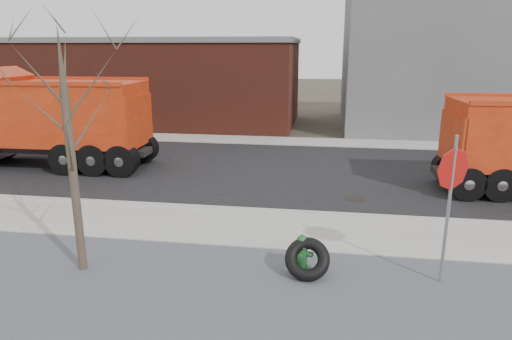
% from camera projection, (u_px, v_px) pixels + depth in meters
% --- Properties ---
extents(ground, '(120.00, 120.00, 0.00)m').
position_uv_depth(ground, '(246.00, 232.00, 12.07)').
color(ground, '#383328').
rests_on(ground, ground).
extents(gravel_verge, '(60.00, 5.00, 0.03)m').
position_uv_depth(gravel_verge, '(215.00, 303.00, 8.73)').
color(gravel_verge, slate).
rests_on(gravel_verge, ground).
extents(sidewalk, '(60.00, 2.50, 0.06)m').
position_uv_depth(sidewalk, '(248.00, 228.00, 12.30)').
color(sidewalk, '#9E9B93').
rests_on(sidewalk, ground).
extents(curb, '(60.00, 0.15, 0.11)m').
position_uv_depth(curb, '(255.00, 210.00, 13.53)').
color(curb, '#9E9B93').
rests_on(curb, ground).
extents(road, '(60.00, 9.40, 0.02)m').
position_uv_depth(road, '(274.00, 170.00, 18.08)').
color(road, black).
rests_on(road, ground).
extents(far_sidewalk, '(60.00, 2.00, 0.06)m').
position_uv_depth(far_sidewalk, '(286.00, 141.00, 23.51)').
color(far_sidewalk, '#9E9B93').
rests_on(far_sidewalk, ground).
extents(building_grey, '(12.00, 10.00, 8.00)m').
position_uv_depth(building_grey, '(448.00, 60.00, 26.88)').
color(building_grey, slate).
rests_on(building_grey, ground).
extents(building_brick, '(20.20, 8.20, 5.30)m').
position_uv_depth(building_brick, '(137.00, 81.00, 29.05)').
color(building_brick, maroon).
rests_on(building_brick, ground).
extents(bare_tree, '(3.20, 3.20, 5.20)m').
position_uv_depth(bare_tree, '(67.00, 121.00, 9.19)').
color(bare_tree, '#382D23').
rests_on(bare_tree, ground).
extents(fire_hydrant, '(0.49, 0.48, 0.86)m').
position_uv_depth(fire_hydrant, '(302.00, 255.00, 9.86)').
color(fire_hydrant, '#256233').
rests_on(fire_hydrant, ground).
extents(truck_tire, '(0.98, 0.85, 0.89)m').
position_uv_depth(truck_tire, '(307.00, 259.00, 9.61)').
color(truck_tire, black).
rests_on(truck_tire, ground).
extents(stop_sign, '(0.71, 0.51, 3.12)m').
position_uv_depth(stop_sign, '(451.00, 186.00, 8.94)').
color(stop_sign, gray).
rests_on(stop_sign, ground).
extents(dump_truck_red_b, '(9.35, 2.83, 3.90)m').
position_uv_depth(dump_truck_red_b, '(43.00, 118.00, 18.22)').
color(dump_truck_red_b, black).
rests_on(dump_truck_red_b, ground).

